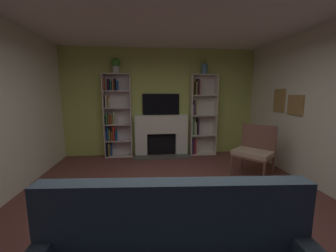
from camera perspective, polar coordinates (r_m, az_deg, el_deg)
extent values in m
plane|color=brown|center=(2.99, 2.60, -23.68)|extent=(6.98, 6.98, 0.00)
cube|color=#B9C85F|center=(5.45, -2.01, 6.47)|extent=(5.10, 0.06, 2.75)
cube|color=#A17C43|center=(4.66, 31.93, 4.96)|extent=(0.03, 0.41, 0.39)
cube|color=olive|center=(4.66, 31.83, 4.97)|extent=(0.01, 0.35, 0.33)
cube|color=#A17C43|center=(5.06, 28.54, 6.26)|extent=(0.03, 0.35, 0.49)
cube|color=#A4864A|center=(5.06, 28.45, 6.26)|extent=(0.01, 0.29, 0.43)
cube|color=white|center=(5.45, -7.44, -5.14)|extent=(0.31, 0.22, 0.58)
cube|color=white|center=(5.53, 3.69, -4.88)|extent=(0.31, 0.22, 0.58)
cube|color=white|center=(5.36, -1.86, 0.49)|extent=(1.37, 0.22, 0.48)
cube|color=black|center=(5.53, -1.89, -4.86)|extent=(0.75, 0.08, 0.58)
cube|color=#50514B|center=(5.29, -1.61, -8.63)|extent=(1.47, 0.30, 0.03)
cube|color=black|center=(5.39, -1.96, 6.04)|extent=(0.96, 0.06, 0.55)
cube|color=silver|center=(5.39, -17.27, 2.57)|extent=(0.02, 0.27, 2.10)
cube|color=silver|center=(5.30, -10.24, 2.73)|extent=(0.02, 0.27, 2.10)
cube|color=silver|center=(5.46, -13.61, 2.80)|extent=(0.68, 0.02, 2.10)
cube|color=silver|center=(5.55, -13.38, -8.10)|extent=(0.64, 0.27, 0.02)
cube|color=black|center=(5.55, -16.47, -6.26)|extent=(0.03, 0.21, 0.34)
cube|color=olive|center=(5.55, -15.96, -6.26)|extent=(0.04, 0.20, 0.34)
cube|color=navy|center=(5.57, -15.50, -6.29)|extent=(0.03, 0.15, 0.32)
cube|color=silver|center=(5.44, -13.54, -3.96)|extent=(0.64, 0.27, 0.02)
cube|color=#30468F|center=(5.47, -16.69, -2.63)|extent=(0.02, 0.22, 0.24)
cube|color=#1C528A|center=(5.46, -16.24, -2.10)|extent=(0.03, 0.20, 0.34)
cube|color=olive|center=(5.46, -15.82, -2.37)|extent=(0.03, 0.21, 0.29)
cube|color=#995438|center=(5.47, -15.26, -2.63)|extent=(0.04, 0.17, 0.23)
cube|color=red|center=(5.43, -14.74, -1.98)|extent=(0.04, 0.20, 0.36)
cube|color=#184B91|center=(5.43, -14.16, -2.61)|extent=(0.03, 0.22, 0.24)
cube|color=silver|center=(5.36, -13.70, 0.42)|extent=(0.64, 0.27, 0.02)
cube|color=black|center=(5.42, -16.85, 1.62)|extent=(0.02, 0.18, 0.21)
cube|color=#33793B|center=(5.39, -16.53, 1.91)|extent=(0.03, 0.23, 0.27)
cube|color=brown|center=(5.39, -16.03, 1.65)|extent=(0.03, 0.23, 0.22)
cube|color=#A53625|center=(5.39, -15.60, 1.80)|extent=(0.03, 0.20, 0.24)
cube|color=olive|center=(5.38, -15.16, 1.81)|extent=(0.02, 0.21, 0.25)
cube|color=beige|center=(5.39, -14.67, 2.19)|extent=(0.04, 0.16, 0.31)
cube|color=beige|center=(5.37, -14.17, 1.84)|extent=(0.03, 0.21, 0.25)
cube|color=silver|center=(5.32, -13.87, 4.91)|extent=(0.64, 0.27, 0.02)
cube|color=black|center=(5.39, -17.06, 6.50)|extent=(0.02, 0.17, 0.30)
cube|color=beige|center=(5.37, -16.72, 6.55)|extent=(0.03, 0.19, 0.30)
cube|color=olive|center=(5.37, -16.26, 6.54)|extent=(0.04, 0.18, 0.30)
cube|color=beige|center=(5.35, -15.89, 6.20)|extent=(0.02, 0.22, 0.23)
cube|color=silver|center=(5.31, -14.04, 9.43)|extent=(0.64, 0.27, 0.02)
cube|color=brown|center=(5.40, -17.19, 11.04)|extent=(0.04, 0.16, 0.31)
cube|color=beige|center=(5.39, -16.70, 10.93)|extent=(0.03, 0.17, 0.29)
cube|color=black|center=(5.35, -16.19, 10.91)|extent=(0.04, 0.23, 0.27)
cube|color=#237455|center=(5.36, -15.57, 10.72)|extent=(0.03, 0.18, 0.24)
cube|color=brown|center=(5.36, -14.98, 10.96)|extent=(0.04, 0.17, 0.28)
cube|color=black|center=(5.34, -14.47, 11.09)|extent=(0.03, 0.18, 0.29)
cube|color=navy|center=(5.34, -13.91, 10.79)|extent=(0.04, 0.18, 0.23)
cube|color=silver|center=(5.33, -14.21, 13.86)|extent=(0.64, 0.27, 0.02)
cube|color=silver|center=(5.40, 6.38, 2.93)|extent=(0.02, 0.30, 2.10)
cube|color=silver|center=(5.58, 13.03, 2.95)|extent=(0.02, 0.30, 2.10)
cube|color=silver|center=(5.62, 9.37, 3.10)|extent=(0.68, 0.02, 2.10)
cube|color=silver|center=(5.69, 9.48, -7.55)|extent=(0.64, 0.30, 0.02)
cube|color=olive|center=(5.60, 6.49, -6.02)|extent=(0.03, 0.20, 0.31)
cube|color=#4B2466|center=(5.59, 6.96, -5.61)|extent=(0.03, 0.23, 0.39)
cube|color=red|center=(5.62, 7.45, -5.59)|extent=(0.04, 0.19, 0.38)
cube|color=silver|center=(5.56, 9.62, -2.44)|extent=(0.64, 0.30, 0.02)
cube|color=beige|center=(5.49, 6.58, -0.11)|extent=(0.03, 0.18, 0.44)
cube|color=#347E3C|center=(5.50, 6.99, -0.08)|extent=(0.03, 0.19, 0.44)
cube|color=beige|center=(5.51, 7.35, -0.44)|extent=(0.03, 0.18, 0.37)
cube|color=beige|center=(5.53, 7.72, -0.67)|extent=(0.02, 0.18, 0.32)
cube|color=black|center=(5.52, 8.11, -0.12)|extent=(0.02, 0.20, 0.43)
cube|color=#673E63|center=(5.54, 8.39, -0.22)|extent=(0.02, 0.18, 0.41)
cube|color=silver|center=(5.48, 9.76, 2.95)|extent=(0.64, 0.30, 0.02)
cube|color=beige|center=(5.40, 6.70, 4.49)|extent=(0.02, 0.25, 0.28)
cube|color=#51356B|center=(5.42, 7.17, 4.79)|extent=(0.04, 0.23, 0.33)
cube|color=olive|center=(5.45, 7.60, 5.07)|extent=(0.02, 0.19, 0.38)
cube|color=silver|center=(5.46, 9.91, 8.44)|extent=(0.64, 0.30, 0.02)
cube|color=#A3802D|center=(5.42, 6.85, 10.78)|extent=(0.04, 0.19, 0.41)
cube|color=black|center=(5.41, 7.29, 10.04)|extent=(0.02, 0.22, 0.27)
cube|color=olive|center=(5.41, 7.71, 10.40)|extent=(0.03, 0.25, 0.34)
cube|color=black|center=(5.42, 8.19, 10.68)|extent=(0.04, 0.25, 0.40)
cube|color=#B9342F|center=(5.44, 8.56, 10.45)|extent=(0.02, 0.23, 0.36)
cube|color=silver|center=(5.48, 10.06, 13.85)|extent=(0.64, 0.30, 0.02)
cylinder|color=silver|center=(5.33, -14.27, 14.86)|extent=(0.16, 0.16, 0.17)
sphere|color=#3E7C2F|center=(5.35, -14.35, 16.70)|extent=(0.22, 0.22, 0.22)
cylinder|color=teal|center=(5.49, 10.10, 15.30)|extent=(0.15, 0.15, 0.26)
cylinder|color=#4C7F3F|center=(5.51, 10.15, 17.32)|extent=(0.01, 0.01, 0.13)
sphere|color=#E2D44F|center=(5.52, 10.16, 17.98)|extent=(0.04, 0.04, 0.04)
cylinder|color=#4C7F3F|center=(5.53, 10.45, 17.54)|extent=(0.01, 0.01, 0.18)
sphere|color=#E2D44F|center=(5.54, 10.48, 18.44)|extent=(0.05, 0.05, 0.05)
cylinder|color=#4C7F3F|center=(5.52, 10.28, 17.29)|extent=(0.01, 0.01, 0.13)
sphere|color=#E2D44F|center=(5.53, 10.30, 17.94)|extent=(0.04, 0.04, 0.04)
cube|color=#445966|center=(1.63, 1.60, -23.89)|extent=(1.97, 0.30, 0.54)
cylinder|color=brown|center=(4.56, 27.18, -9.85)|extent=(0.04, 0.04, 0.44)
cylinder|color=brown|center=(4.75, 19.96, -8.63)|extent=(0.04, 0.04, 0.44)
cylinder|color=brown|center=(4.10, 25.12, -11.78)|extent=(0.04, 0.04, 0.44)
cylinder|color=brown|center=(4.31, 17.21, -10.29)|extent=(0.04, 0.04, 0.44)
cube|color=tan|center=(4.34, 22.54, -6.84)|extent=(0.85, 0.86, 0.08)
cube|color=brown|center=(4.36, 22.49, -7.60)|extent=(0.85, 0.86, 0.04)
cube|color=brown|center=(4.51, 23.85, -3.22)|extent=(0.47, 0.54, 0.56)
cube|color=brown|center=(2.21, -1.07, -23.10)|extent=(0.90, 0.52, 0.04)
cylinder|color=brown|center=(2.23, 12.32, -30.23)|extent=(0.05, 0.05, 0.42)
cylinder|color=brown|center=(2.54, -12.19, -24.76)|extent=(0.05, 0.05, 0.42)
cylinder|color=brown|center=(2.60, 8.75, -23.87)|extent=(0.05, 0.05, 0.42)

